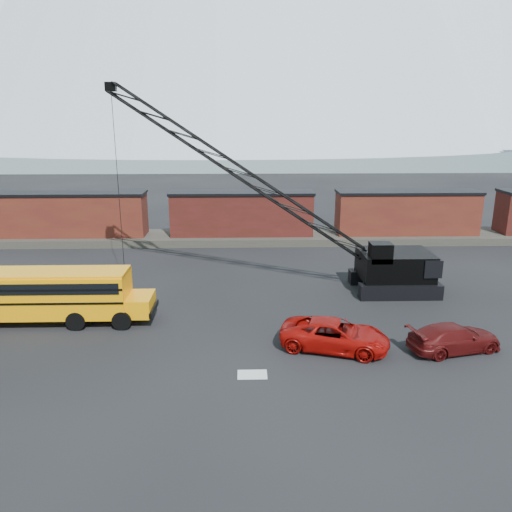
% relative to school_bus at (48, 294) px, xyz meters
% --- Properties ---
extents(ground, '(160.00, 160.00, 0.00)m').
position_rel_school_bus_xyz_m(ground, '(11.32, -2.54, -1.79)').
color(ground, black).
rests_on(ground, ground).
extents(gravel_berm, '(120.00, 5.00, 0.70)m').
position_rel_school_bus_xyz_m(gravel_berm, '(11.32, 19.46, -1.44)').
color(gravel_berm, '#4B463E').
rests_on(gravel_berm, ground).
extents(boxcar_west_near, '(13.70, 3.10, 4.17)m').
position_rel_school_bus_xyz_m(boxcar_west_near, '(-4.68, 19.46, 0.97)').
color(boxcar_west_near, '#4B1815').
rests_on(boxcar_west_near, gravel_berm).
extents(boxcar_mid, '(13.70, 3.10, 4.17)m').
position_rel_school_bus_xyz_m(boxcar_mid, '(11.32, 19.46, 0.97)').
color(boxcar_mid, '#4F1716').
rests_on(boxcar_mid, gravel_berm).
extents(boxcar_east_near, '(13.70, 3.10, 4.17)m').
position_rel_school_bus_xyz_m(boxcar_east_near, '(27.32, 19.46, 0.97)').
color(boxcar_east_near, '#4B1815').
rests_on(boxcar_east_near, gravel_berm).
extents(snow_patch, '(1.40, 0.90, 0.02)m').
position_rel_school_bus_xyz_m(snow_patch, '(11.82, -6.54, -1.78)').
color(snow_patch, silver).
rests_on(snow_patch, ground).
extents(school_bus, '(11.65, 2.65, 3.19)m').
position_rel_school_bus_xyz_m(school_bus, '(0.00, 0.00, 0.00)').
color(school_bus, '#F79705').
rests_on(school_bus, ground).
extents(red_pickup, '(6.17, 4.13, 1.57)m').
position_rel_school_bus_xyz_m(red_pickup, '(16.19, -3.91, -1.01)').
color(red_pickup, '#A20B07').
rests_on(red_pickup, ground).
extents(maroon_suv, '(5.28, 3.12, 1.43)m').
position_rel_school_bus_xyz_m(maroon_suv, '(22.37, -4.27, -1.08)').
color(maroon_suv, '#4E0E0D').
rests_on(maroon_suv, ground).
extents(crawler_crane, '(22.39, 4.72, 14.16)m').
position_rel_school_bus_xyz_m(crawler_crane, '(12.06, 6.12, 5.85)').
color(crawler_crane, black).
rests_on(crawler_crane, ground).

